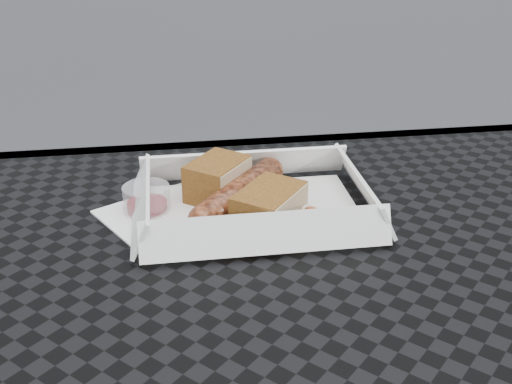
# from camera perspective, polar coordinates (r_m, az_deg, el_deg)

# --- Properties ---
(patio_table) EXTENTS (0.80, 0.80, 0.74)m
(patio_table) POSITION_cam_1_polar(r_m,az_deg,el_deg) (0.60, 8.77, -16.06)
(patio_table) COLOR black
(patio_table) RESTS_ON ground
(food_tray) EXTENTS (0.22, 0.15, 0.00)m
(food_tray) POSITION_cam_1_polar(r_m,az_deg,el_deg) (0.68, -0.12, -1.75)
(food_tray) COLOR white
(food_tray) RESTS_ON patio_table
(bratwurst) EXTENTS (0.12, 0.14, 0.03)m
(bratwurst) POSITION_cam_1_polar(r_m,az_deg,el_deg) (0.68, -1.51, -0.15)
(bratwurst) COLOR brown
(bratwurst) RESTS_ON food_tray
(bread_near) EXTENTS (0.08, 0.08, 0.04)m
(bread_near) POSITION_cam_1_polar(r_m,az_deg,el_deg) (0.70, -3.45, 1.17)
(bread_near) COLOR brown
(bread_near) RESTS_ON food_tray
(bread_far) EXTENTS (0.09, 0.09, 0.04)m
(bread_far) POSITION_cam_1_polar(r_m,az_deg,el_deg) (0.65, 1.17, -1.32)
(bread_far) COLOR brown
(bread_far) RESTS_ON food_tray
(veg_garnish) EXTENTS (0.03, 0.03, 0.00)m
(veg_garnish) POSITION_cam_1_polar(r_m,az_deg,el_deg) (0.66, 5.24, -2.53)
(veg_garnish) COLOR red
(veg_garnish) RESTS_ON food_tray
(napkin) EXTENTS (0.16, 0.16, 0.00)m
(napkin) POSITION_cam_1_polar(r_m,az_deg,el_deg) (0.68, -7.87, -2.16)
(napkin) COLOR white
(napkin) RESTS_ON patio_table
(condiment_cup_sauce) EXTENTS (0.05, 0.05, 0.03)m
(condiment_cup_sauce) POSITION_cam_1_polar(r_m,az_deg,el_deg) (0.69, -9.70, -0.66)
(condiment_cup_sauce) COLOR maroon
(condiment_cup_sauce) RESTS_ON patio_table
(condiment_cup_empty) EXTENTS (0.05, 0.05, 0.03)m
(condiment_cup_empty) POSITION_cam_1_polar(r_m,az_deg,el_deg) (0.68, -0.67, -0.59)
(condiment_cup_empty) COLOR silver
(condiment_cup_empty) RESTS_ON patio_table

